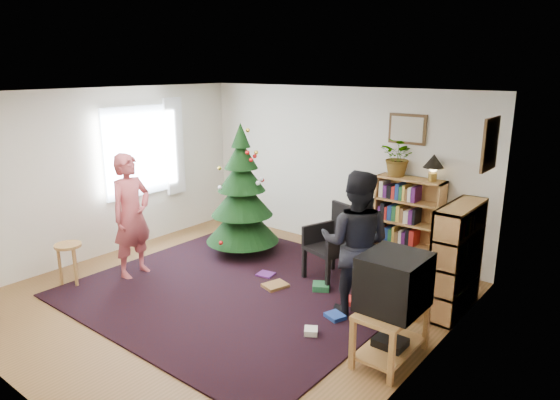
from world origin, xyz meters
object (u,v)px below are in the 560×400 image
Objects in this scene: crt_tv at (394,282)px; armchair at (336,240)px; bookshelf_right at (457,258)px; table_lamp at (434,163)px; tv_stand at (391,329)px; picture_back at (407,129)px; potted_plant at (399,157)px; christmas_tree at (242,201)px; person_by_chair at (356,244)px; picture_right at (490,144)px; stool at (69,253)px; bookshelf_back at (408,222)px; person_standing at (131,216)px.

armchair is (-1.47, 1.30, -0.27)m from crt_tv.
table_lamp reaches higher than bookshelf_right.
bookshelf_right is 1.42m from tv_stand.
table_lamp is (0.47, -0.13, -0.40)m from picture_back.
potted_plant is at bearing 52.85° from bookshelf_right.
christmas_tree reaches higher than crt_tv.
crt_tv is at bearing 174.89° from bookshelf_right.
armchair is at bearing 138.51° from crt_tv.
person_by_chair is at bearing -95.78° from table_lamp.
picture_right is (1.33, -0.73, 0.00)m from picture_back.
potted_plant is 0.50m from table_lamp.
table_lamp is (-0.86, 0.59, -0.40)m from picture_right.
bookshelf_right is 4.85m from stool.
bookshelf_back reaches higher than stool.
crt_tv is at bearing -64.41° from potted_plant.
picture_right is 0.35× the size of person_standing.
picture_back is at bearing 75.64° from potted_plant.
crt_tv is at bearing -24.11° from armchair.
crt_tv is at bearing 122.02° from person_by_chair.
armchair is 2.76m from person_standing.
picture_right is 3.55m from christmas_tree.
stool is 3.71m from person_by_chair.
picture_back is 0.42× the size of bookshelf_right.
picture_back is at bearing -100.51° from person_by_chair.
person_standing is at bearing 62.09° from stool.
bookshelf_right is at bearing 20.00° from armchair.
crt_tv is 2.49m from table_lamp.
table_lamp reaches higher than stool.
bookshelf_back is 3.83m from person_standing.
person_by_chair is at bearing -77.36° from person_standing.
armchair is at bearing -110.18° from potted_plant.
person_by_chair reaches higher than table_lamp.
person_by_chair is at bearing 141.69° from crt_tv.
table_lamp is (-0.60, 2.30, 0.73)m from crt_tv.
christmas_tree reaches higher than person_by_chair.
person_standing is 1.00× the size of person_by_chair.
christmas_tree is at bearing -34.03° from person_by_chair.
person_by_chair is 3.14× the size of potted_plant.
stool is (-2.60, -2.35, -0.11)m from armchair.
person_by_chair is at bearing 130.38° from bookshelf_right.
christmas_tree is 2.37m from potted_plant.
bookshelf_back is 2.30× the size of stool.
tv_stand is (0.90, -2.30, -0.34)m from bookshelf_back.
christmas_tree is at bearing 66.13° from stool.
bookshelf_right is at bearing -37.15° from potted_plant.
tv_stand is at bearing -90.14° from person_standing.
person_standing is (-2.78, -2.62, 0.19)m from bookshelf_back.
tv_stand is 0.49× the size of person_by_chair.
crt_tv is (1.07, -2.44, -1.13)m from picture_back.
armchair is at bearing 3.58° from christmas_tree.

